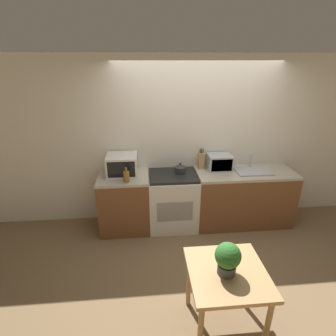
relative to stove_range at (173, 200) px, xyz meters
name	(u,v)px	position (x,y,z in m)	size (l,w,h in m)	color
ground_plane	(204,248)	(0.39, -0.62, -0.45)	(16.00, 16.00, 0.00)	brown
wall_back	(195,142)	(0.39, 0.34, 0.85)	(10.00, 0.06, 2.60)	silver
counter_left_run	(125,202)	(-0.75, 0.00, 0.00)	(0.75, 0.62, 0.90)	brown
counter_right_run	(243,197)	(1.14, 0.00, 0.00)	(1.53, 0.62, 0.90)	brown
stove_range	(173,200)	(0.00, 0.00, 0.00)	(0.75, 0.62, 0.90)	silver
kettle	(180,168)	(0.12, 0.06, 0.52)	(0.17, 0.17, 0.16)	#2D2D2D
microwave	(122,165)	(-0.76, 0.09, 0.60)	(0.45, 0.40, 0.30)	silver
bottle	(126,176)	(-0.69, -0.20, 0.54)	(0.09, 0.09, 0.22)	olive
knife_block	(201,161)	(0.47, 0.21, 0.58)	(0.09, 0.09, 0.33)	tan
toaster_oven	(219,162)	(0.75, 0.14, 0.57)	(0.37, 0.29, 0.24)	#ADAFB5
sink_basin	(253,170)	(1.25, 0.01, 0.47)	(0.53, 0.37, 0.24)	#ADAFB5
dining_table	(227,280)	(0.31, -1.82, 0.17)	(0.71, 0.72, 0.73)	tan
potted_plant	(228,258)	(0.29, -1.84, 0.46)	(0.23, 0.23, 0.31)	#424247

